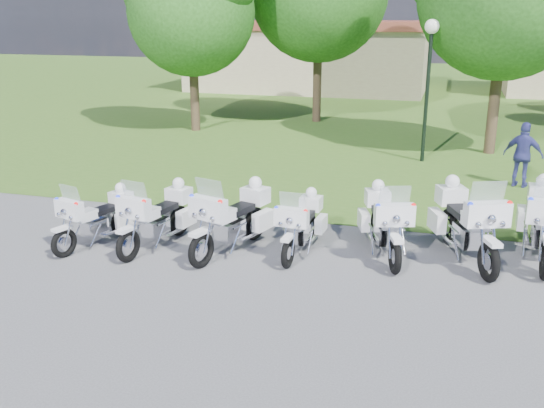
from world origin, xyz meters
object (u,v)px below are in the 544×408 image
(motorcycle_4, at_px, (384,221))
(motorcycle_6, at_px, (544,220))
(motorcycle_1, at_px, (158,215))
(motorcycle_2, at_px, (234,217))
(motorcycle_0, at_px, (98,217))
(lamp_post, at_px, (430,56))
(bystander_c, at_px, (523,155))
(motorcycle_5, at_px, (466,221))
(motorcycle_3, at_px, (302,223))

(motorcycle_4, relative_size, motorcycle_6, 0.86)
(motorcycle_1, height_order, motorcycle_2, motorcycle_2)
(motorcycle_0, height_order, motorcycle_1, motorcycle_1)
(motorcycle_1, relative_size, motorcycle_2, 0.95)
(motorcycle_2, relative_size, lamp_post, 0.55)
(lamp_post, bearing_deg, motorcycle_1, -117.52)
(motorcycle_6, relative_size, bystander_c, 1.50)
(motorcycle_5, relative_size, lamp_post, 0.57)
(motorcycle_6, bearing_deg, motorcycle_5, 20.41)
(motorcycle_1, relative_size, lamp_post, 0.52)
(motorcycle_1, height_order, motorcycle_6, motorcycle_6)
(motorcycle_1, xyz_separation_m, bystander_c, (7.46, 6.75, 0.24))
(motorcycle_3, distance_m, motorcycle_6, 4.64)
(motorcycle_6, relative_size, lamp_post, 0.61)
(motorcycle_3, distance_m, bystander_c, 7.77)
(motorcycle_6, xyz_separation_m, lamp_post, (-2.63, 7.55, 2.54))
(motorcycle_1, height_order, motorcycle_5, motorcycle_5)
(motorcycle_4, distance_m, bystander_c, 6.62)
(motorcycle_0, relative_size, motorcycle_4, 0.89)
(motorcycle_3, height_order, bystander_c, bystander_c)
(lamp_post, distance_m, bystander_c, 4.32)
(motorcycle_0, height_order, motorcycle_4, motorcycle_4)
(motorcycle_2, bearing_deg, motorcycle_5, -152.06)
(motorcycle_4, height_order, lamp_post, lamp_post)
(motorcycle_2, distance_m, lamp_post, 9.82)
(motorcycle_6, distance_m, lamp_post, 8.39)
(motorcycle_5, distance_m, lamp_post, 8.50)
(motorcycle_3, relative_size, motorcycle_6, 0.79)
(motorcycle_1, xyz_separation_m, motorcycle_5, (5.94, 1.08, 0.09))
(motorcycle_3, relative_size, motorcycle_5, 0.84)
(motorcycle_0, height_order, motorcycle_5, motorcycle_5)
(motorcycle_5, xyz_separation_m, bystander_c, (1.52, 5.67, 0.15))
(motorcycle_2, height_order, bystander_c, bystander_c)
(bystander_c, bearing_deg, motorcycle_0, 57.26)
(motorcycle_1, distance_m, motorcycle_3, 2.90)
(motorcycle_5, height_order, bystander_c, bystander_c)
(motorcycle_3, bearing_deg, motorcycle_4, -163.56)
(motorcycle_5, bearing_deg, motorcycle_4, -14.10)
(motorcycle_3, relative_size, bystander_c, 1.18)
(motorcycle_6, xyz_separation_m, bystander_c, (0.09, 5.21, 0.14))
(motorcycle_2, xyz_separation_m, bystander_c, (5.91, 6.57, 0.19))
(motorcycle_1, relative_size, motorcycle_5, 0.91)
(motorcycle_2, xyz_separation_m, lamp_post, (3.19, 8.92, 2.60))
(motorcycle_4, bearing_deg, motorcycle_5, 169.33)
(lamp_post, xyz_separation_m, bystander_c, (2.72, -2.35, -2.40))
(motorcycle_2, relative_size, motorcycle_3, 1.15)
(motorcycle_3, distance_m, motorcycle_4, 1.61)
(motorcycle_2, bearing_deg, motorcycle_4, -149.98)
(motorcycle_6, bearing_deg, motorcycle_1, 14.40)
(motorcycle_3, height_order, motorcycle_6, motorcycle_6)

